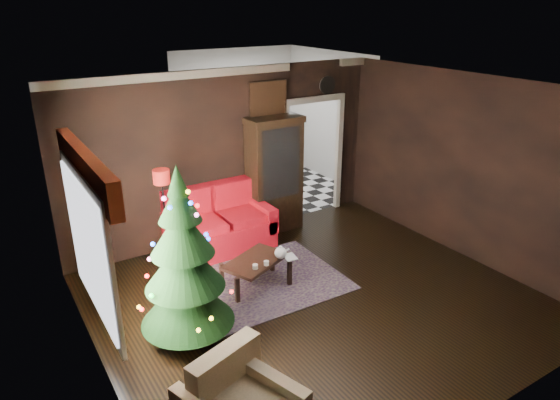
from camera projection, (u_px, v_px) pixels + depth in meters
floor at (316, 300)px, 6.74m from camera, size 5.50×5.50×0.00m
ceiling at (322, 90)px, 5.71m from camera, size 5.50×5.50×0.00m
wall_back at (228, 155)px, 8.19m from camera, size 5.50×0.00×5.50m
wall_front at (493, 298)px, 4.26m from camera, size 5.50×0.00×5.50m
wall_left at (90, 261)px, 4.86m from camera, size 0.00×5.50×5.50m
wall_right at (465, 167)px, 7.59m from camera, size 0.00×5.50×5.50m
doorway at (312, 159)px, 9.16m from camera, size 1.10×0.10×2.10m
left_window at (89, 247)px, 5.02m from camera, size 0.05×1.60×1.40m
valance at (85, 168)px, 4.76m from camera, size 0.12×2.10×0.35m
kitchen_floor at (270, 189)px, 10.73m from camera, size 3.00×3.00×0.00m
kitchen_window at (236, 99)px, 11.24m from camera, size 0.70×0.06×0.70m
rug at (258, 283)px, 7.13m from camera, size 2.42×1.78×0.01m
loveseat at (220, 220)px, 7.97m from camera, size 1.70×0.90×1.00m
curio_cabinet at (274, 177)px, 8.55m from camera, size 0.90×0.45×1.90m
floor_lamp at (165, 220)px, 7.18m from camera, size 0.29×0.29×1.51m
christmas_tree at (184, 259)px, 5.62m from camera, size 1.44×1.44×2.09m
coffee_table at (256, 272)px, 7.01m from camera, size 1.04×0.85×0.40m
teapot at (281, 253)px, 6.93m from camera, size 0.25×0.25×0.18m
cup_a at (266, 263)px, 6.78m from camera, size 0.08×0.08×0.06m
cup_b at (255, 267)px, 6.69m from camera, size 0.08×0.08×0.06m
book at (285, 252)px, 6.92m from camera, size 0.16×0.04×0.22m
wall_clock at (327, 85)px, 8.76m from camera, size 0.32×0.32×0.06m
painting at (268, 99)px, 8.21m from camera, size 0.62×0.05×0.52m
kitchen_counter at (243, 155)px, 11.51m from camera, size 1.80×0.60×0.90m
kitchen_table at (265, 179)px, 10.21m from camera, size 0.70×0.70×0.75m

